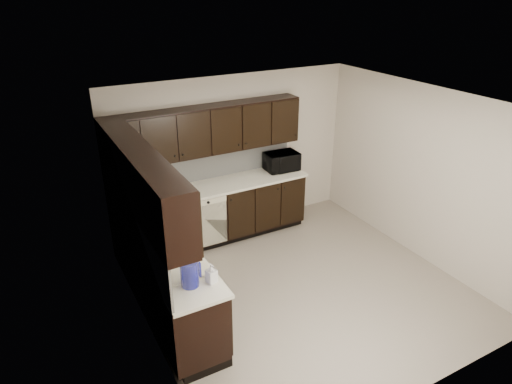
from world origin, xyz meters
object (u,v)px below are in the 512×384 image
toaster_oven (128,196)px  blue_pitcher (189,274)px  sink (176,267)px  storage_bin (151,217)px  microwave (282,161)px

toaster_oven → blue_pitcher: bearing=-109.3°
blue_pitcher → sink: bearing=73.6°
toaster_oven → storage_bin: 0.75m
microwave → blue_pitcher: bearing=-135.4°
microwave → toaster_oven: size_ratio=1.71×
microwave → toaster_oven: bearing=-177.5°
storage_bin → blue_pitcher: (-0.05, -1.46, 0.04)m
storage_bin → microwave: bearing=17.3°
microwave → blue_pitcher: (-2.44, -2.21, -0.01)m
toaster_oven → blue_pitcher: size_ratio=1.13×
sink → microwave: bearing=35.7°
sink → storage_bin: sink is taller
microwave → blue_pitcher: size_ratio=1.92×
microwave → blue_pitcher: 3.29m
storage_bin → blue_pitcher: 1.46m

